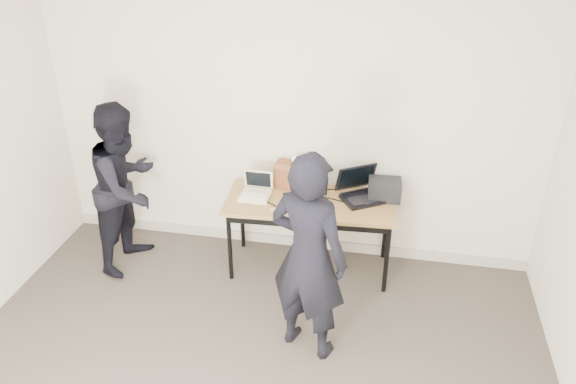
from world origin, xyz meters
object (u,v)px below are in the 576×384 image
(laptop_beige, at_px, (256,192))
(person_typist, at_px, (308,257))
(laptop_center, at_px, (312,199))
(person_observer, at_px, (126,187))
(leather_satchel, at_px, (295,175))
(equipment_box, at_px, (384,189))
(desk, at_px, (311,207))
(laptop_right, at_px, (361,191))

(laptop_beige, xyz_separation_m, person_typist, (0.64, -1.00, 0.07))
(laptop_center, xyz_separation_m, person_observer, (-1.67, -0.13, 0.02))
(leather_satchel, bearing_deg, equipment_box, 7.08)
(desk, relative_size, laptop_right, 3.04)
(laptop_center, distance_m, person_observer, 1.68)
(desk, xyz_separation_m, person_observer, (-1.65, -0.17, 0.13))
(laptop_beige, distance_m, person_typist, 1.19)
(laptop_right, bearing_deg, laptop_beige, 157.87)
(desk, bearing_deg, equipment_box, 13.70)
(leather_satchel, bearing_deg, laptop_center, -43.46)
(laptop_beige, relative_size, leather_satchel, 0.70)
(person_typist, bearing_deg, laptop_center, -62.89)
(equipment_box, bearing_deg, desk, -163.04)
(desk, bearing_deg, person_observer, -177.22)
(person_typist, distance_m, person_observer, 1.97)
(leather_satchel, bearing_deg, person_observer, -155.08)
(leather_satchel, height_order, person_observer, person_observer)
(desk, relative_size, person_typist, 0.93)
(person_typist, bearing_deg, leather_satchel, -55.29)
(laptop_right, bearing_deg, person_typist, -135.88)
(equipment_box, relative_size, person_observer, 0.18)
(laptop_beige, height_order, equipment_box, laptop_beige)
(person_typist, bearing_deg, laptop_right, -83.85)
(laptop_center, xyz_separation_m, leather_satchel, (-0.20, 0.27, 0.08))
(desk, bearing_deg, laptop_center, -66.32)
(desk, height_order, laptop_beige, laptop_beige)
(laptop_center, height_order, laptop_right, laptop_right)
(desk, distance_m, laptop_beige, 0.51)
(equipment_box, bearing_deg, person_observer, -170.86)
(laptop_right, relative_size, person_observer, 0.32)
(desk, height_order, equipment_box, equipment_box)
(laptop_beige, relative_size, person_typist, 0.16)
(desk, relative_size, leather_satchel, 3.99)
(laptop_beige, relative_size, equipment_box, 0.94)
(laptop_beige, height_order, laptop_right, laptop_right)
(leather_satchel, bearing_deg, desk, -41.88)
(laptop_center, xyz_separation_m, equipment_box, (0.61, 0.23, 0.03))
(desk, distance_m, leather_satchel, 0.35)
(desk, xyz_separation_m, laptop_center, (0.02, -0.04, 0.11))
(leather_satchel, distance_m, person_typist, 1.27)
(laptop_beige, distance_m, laptop_right, 0.94)
(laptop_right, relative_size, person_typist, 0.30)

